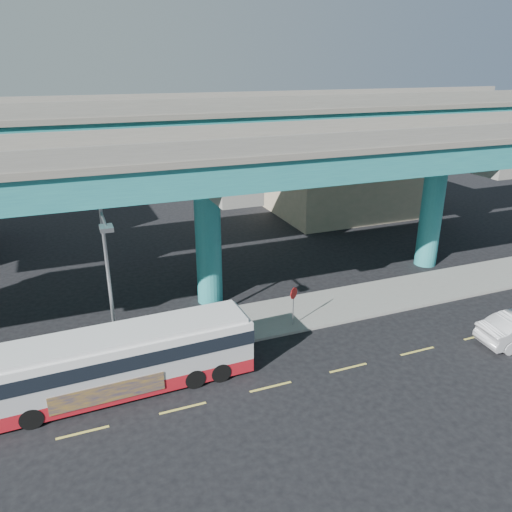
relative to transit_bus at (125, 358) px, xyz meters
name	(u,v)px	position (x,y,z in m)	size (l,w,h in m)	color
ground	(268,383)	(5.93, -1.91, -1.58)	(120.00, 120.00, 0.00)	black
sidewalk	(229,326)	(5.93, 3.59, -1.50)	(70.00, 4.00, 0.15)	gray
lane_markings	(271,387)	(5.93, -2.21, -1.57)	(58.00, 0.12, 0.01)	#D8C64C
viaduct	(204,148)	(5.93, 7.20, 7.56)	(52.00, 12.40, 11.70)	#1F6D78
building_beige	(349,175)	(23.93, 21.07, 1.93)	(14.00, 10.23, 7.00)	tan
transit_bus	(125,358)	(0.00, 0.00, 0.00)	(11.29, 2.73, 2.88)	#A3131D
street_lamp	(109,271)	(-0.15, 1.53, 3.52)	(0.50, 2.48, 7.60)	gray
stop_sign	(294,299)	(9.16, 2.27, 0.17)	(0.58, 0.39, 2.25)	gray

